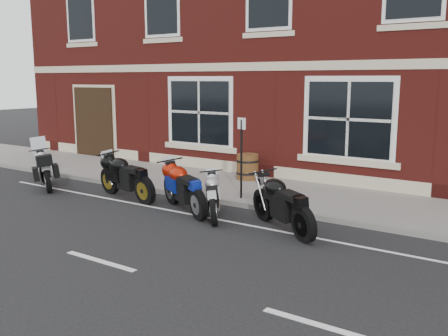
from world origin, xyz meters
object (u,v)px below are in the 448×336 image
at_px(moto_sport_red, 185,186).
at_px(moto_naked_black, 283,201).
at_px(moto_sport_black, 126,175).
at_px(parking_sign, 241,152).
at_px(moto_sport_silver, 215,194).
at_px(moto_touring_silver, 46,168).
at_px(barrel_planter, 247,167).

height_order(moto_sport_red, moto_naked_black, same).
bearing_deg(moto_sport_black, parking_sign, -52.63).
bearing_deg(moto_sport_black, moto_sport_silver, -80.02).
xyz_separation_m(moto_touring_silver, barrel_planter, (4.47, 3.66, -0.07)).
bearing_deg(moto_sport_black, barrel_planter, -12.97).
bearing_deg(moto_naked_black, moto_sport_red, 121.62).
bearing_deg(parking_sign, barrel_planter, 135.61).
xyz_separation_m(barrel_planter, parking_sign, (1.10, -2.10, 0.78)).
height_order(moto_sport_red, moto_sport_silver, moto_sport_red).
distance_m(moto_sport_silver, moto_naked_black, 1.72).
bearing_deg(moto_touring_silver, parking_sign, -42.50).
relative_size(moto_touring_silver, moto_sport_silver, 1.11).
bearing_deg(parking_sign, moto_naked_black, -19.22).
height_order(moto_sport_silver, parking_sign, parking_sign).
relative_size(moto_sport_black, moto_sport_silver, 1.38).
xyz_separation_m(moto_sport_red, parking_sign, (0.67, 1.40, 0.67)).
height_order(moto_sport_red, moto_sport_black, moto_sport_black).
distance_m(moto_touring_silver, moto_sport_red, 4.90).
bearing_deg(moto_touring_silver, moto_sport_red, -56.27).
bearing_deg(moto_naked_black, parking_sign, 85.40).
xyz_separation_m(moto_touring_silver, parking_sign, (5.57, 1.55, 0.71)).
height_order(moto_sport_silver, barrel_planter, moto_sport_silver).
bearing_deg(barrel_planter, moto_sport_black, -115.28).
relative_size(moto_sport_black, moto_naked_black, 1.14).
bearing_deg(moto_sport_black, moto_touring_silver, 108.18).
xyz_separation_m(moto_touring_silver, moto_naked_black, (7.47, 0.11, 0.04)).
bearing_deg(moto_sport_red, moto_sport_silver, -59.17).
relative_size(moto_sport_silver, barrel_planter, 2.23).
xyz_separation_m(moto_touring_silver, moto_sport_black, (2.88, 0.30, 0.04)).
bearing_deg(parking_sign, moto_touring_silver, -146.44).
height_order(moto_sport_black, moto_sport_silver, moto_sport_black).
distance_m(moto_sport_red, moto_naked_black, 2.57).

